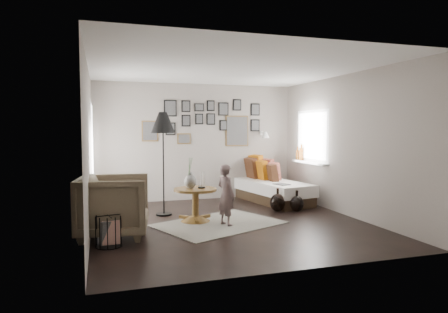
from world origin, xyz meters
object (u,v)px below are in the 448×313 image
object	(u,v)px
pedestal_table	(195,206)
armchair	(114,206)
magazine_basket	(109,231)
demijohn_small	(297,204)
vase	(190,179)
daybed	(271,187)
floor_lamp	(163,127)
demijohn_large	(278,202)
child	(226,195)

from	to	relation	value
pedestal_table	armchair	xyz separation A→B (m)	(-1.37, -0.55, 0.19)
magazine_basket	demijohn_small	distance (m)	3.76
vase	daybed	xyz separation A→B (m)	(2.12, 1.39, -0.42)
daybed	magazine_basket	size ratio (longest dim) A/B	5.07
armchair	floor_lamp	xyz separation A→B (m)	(0.93, 1.24, 1.18)
magazine_basket	demijohn_large	bearing A→B (deg)	24.19
floor_lamp	demijohn_large	bearing A→B (deg)	-8.63
armchair	demijohn_small	xyz separation A→B (m)	(3.44, 0.79, -0.30)
pedestal_table	vase	xyz separation A→B (m)	(-0.08, 0.02, 0.47)
daybed	demijohn_large	size ratio (longest dim) A/B	4.78
vase	demijohn_large	bearing A→B (deg)	10.82
armchair	magazine_basket	bearing A→B (deg)	178.56
magazine_basket	vase	bearing A→B (deg)	38.18
floor_lamp	armchair	bearing A→B (deg)	-126.78
pedestal_table	child	world-z (taller)	child
pedestal_table	floor_lamp	bearing A→B (deg)	122.41
armchair	vase	bearing A→B (deg)	-57.67
daybed	magazine_basket	world-z (taller)	daybed
daybed	armchair	size ratio (longest dim) A/B	2.15
daybed	demijohn_small	xyz separation A→B (m)	(0.02, -1.17, -0.17)
child	demijohn_small	bearing A→B (deg)	-91.34
armchair	magazine_basket	size ratio (longest dim) A/B	2.36
vase	daybed	bearing A→B (deg)	33.27
magazine_basket	child	world-z (taller)	child
pedestal_table	vase	distance (m)	0.48
floor_lamp	magazine_basket	bearing A→B (deg)	-120.13
vase	armchair	bearing A→B (deg)	-156.08
child	armchair	bearing A→B (deg)	71.49
daybed	armchair	distance (m)	3.94
magazine_basket	pedestal_table	bearing A→B (deg)	36.11
pedestal_table	daybed	size ratio (longest dim) A/B	0.34
pedestal_table	child	bearing A→B (deg)	-44.08
floor_lamp	demijohn_small	world-z (taller)	floor_lamp
vase	magazine_basket	distance (m)	1.83
magazine_basket	child	bearing A→B (deg)	19.14
armchair	child	distance (m)	1.80
daybed	demijohn_large	distance (m)	1.11
pedestal_table	demijohn_large	xyz separation A→B (m)	(1.72, 0.36, -0.09)
vase	magazine_basket	world-z (taller)	vase
floor_lamp	demijohn_large	size ratio (longest dim) A/B	4.20
pedestal_table	magazine_basket	xyz separation A→B (m)	(-1.46, -1.06, -0.06)
vase	demijohn_large	world-z (taller)	vase
vase	demijohn_small	distance (m)	2.24
pedestal_table	armchair	bearing A→B (deg)	-158.05
daybed	armchair	bearing A→B (deg)	-161.03
armchair	demijohn_large	distance (m)	3.23
vase	child	size ratio (longest dim) A/B	0.52
child	pedestal_table	bearing A→B (deg)	22.91
pedestal_table	demijohn_small	xyz separation A→B (m)	(2.07, 0.24, -0.11)
floor_lamp	child	xyz separation A→B (m)	(0.86, -1.10, -1.13)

